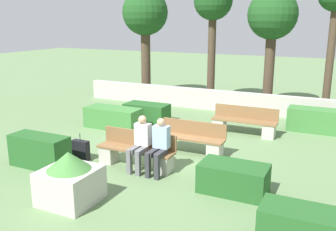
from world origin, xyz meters
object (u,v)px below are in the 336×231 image
bench_front (136,153)px  suitcase (81,150)px  bench_right_side (244,124)px  tree_center_right (272,18)px  planter_corner_left (70,179)px  tree_leftmost (145,16)px  tree_center_left (213,6)px  bench_left_side (191,142)px  person_seated_woman (140,141)px  person_seated_man (159,144)px  tree_rightmost (336,2)px

bench_front → suitcase: (-1.55, -0.23, -0.09)m
bench_right_side → tree_center_right: bearing=101.3°
planter_corner_left → suitcase: (-1.32, 1.98, -0.23)m
bench_right_side → planter_corner_left: (-1.97, -6.04, 0.14)m
tree_leftmost → tree_center_right: size_ratio=1.04×
suitcase → tree_center_left: tree_center_left is taller
bench_left_side → person_seated_woman: 1.78m
planter_corner_left → tree_center_left: bearing=93.5°
planter_corner_left → tree_leftmost: tree_leftmost is taller
person_seated_man → tree_center_left: tree_center_left is taller
person_seated_woman → suitcase: 1.83m
bench_right_side → tree_rightmost: 5.93m
person_seated_woman → tree_rightmost: tree_rightmost is taller
bench_right_side → tree_center_left: size_ratio=0.40×
planter_corner_left → tree_leftmost: size_ratio=0.22×
bench_left_side → person_seated_woman: (-0.68, -1.59, 0.40)m
person_seated_woman → bench_front: bearing=146.2°
bench_right_side → suitcase: size_ratio=2.85×
bench_left_side → tree_rightmost: 8.01m
person_seated_man → suitcase: size_ratio=1.85×
bench_right_side → tree_leftmost: tree_leftmost is taller
planter_corner_left → person_seated_man: bearing=65.2°
planter_corner_left → tree_leftmost: (-3.79, 10.00, 3.26)m
person_seated_man → tree_leftmost: bearing=120.8°
tree_leftmost → tree_center_left: 3.20m
bench_left_side → suitcase: (-2.44, -1.68, -0.08)m
person_seated_woman → bench_right_side: bearing=69.1°
tree_leftmost → tree_center_left: size_ratio=0.95×
bench_front → tree_leftmost: bearing=117.3°
bench_front → person_seated_woman: bearing=-33.8°
planter_corner_left → tree_center_right: (1.87, 10.16, 3.15)m
bench_right_side → suitcase: bearing=-119.0°
person_seated_woman → suitcase: bearing=-177.4°
person_seated_man → tree_leftmost: 9.73m
tree_leftmost → bench_front: bearing=-62.7°
planter_corner_left → tree_rightmost: 11.43m
bench_front → person_seated_woman: (0.22, -0.14, 0.40)m
tree_center_left → bench_front: bearing=-83.9°
planter_corner_left → bench_front: bearing=84.0°
suitcase → tree_center_left: bearing=85.1°
bench_front → tree_center_left: bearing=96.1°
planter_corner_left → suitcase: bearing=123.6°
bench_front → person_seated_man: bearing=-11.5°
planter_corner_left → tree_center_right: tree_center_right is taller
bench_front → tree_center_right: size_ratio=0.43×
bench_right_side → bench_left_side: bearing=-99.5°
bench_left_side → tree_center_left: bearing=114.9°
bench_front → tree_rightmost: 9.52m
bench_left_side → person_seated_man: (-0.17, -1.60, 0.40)m
person_seated_woman → tree_center_right: 8.72m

